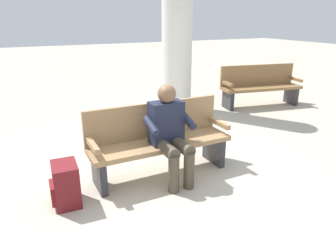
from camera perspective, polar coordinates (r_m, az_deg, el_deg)
name	(u,v)px	position (r m, az deg, el deg)	size (l,w,h in m)	color
ground_plane	(161,174)	(4.06, -1.24, -8.76)	(40.00, 40.00, 0.00)	#B7AD99
bench_near	(159,139)	(3.92, -1.73, -2.40)	(1.80, 0.50, 0.90)	#9E7A51
person_seated	(170,132)	(3.69, 0.41, -1.05)	(0.57, 0.58, 1.18)	#1E2338
backpack	(66,185)	(3.54, -18.27, -10.16)	(0.31, 0.37, 0.47)	maroon
bench_far	(260,85)	(7.32, 16.48, 7.15)	(1.86, 0.80, 0.90)	olive
support_pillar	(177,20)	(6.63, 1.69, 18.77)	(0.63, 0.63, 3.68)	silver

